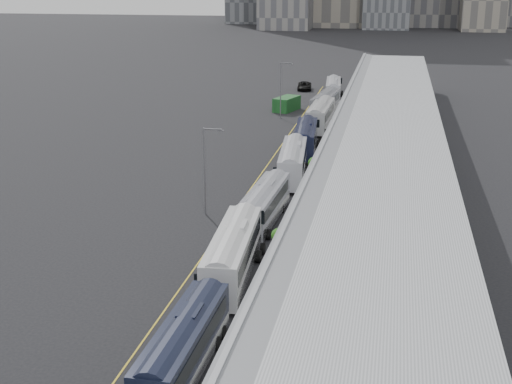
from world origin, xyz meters
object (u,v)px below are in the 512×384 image
(bus_4, at_px, (293,165))
(street_lamp_far, at_px, (282,86))
(bus_5, at_px, (306,141))
(street_lamp_near, at_px, (206,165))
(bus_1, at_px, (184,352))
(bus_2, at_px, (233,258))
(bus_3, at_px, (264,207))
(bus_7, at_px, (325,106))
(suv, at_px, (304,86))
(bus_8, at_px, (333,91))
(bus_6, at_px, (321,118))
(shipping_container, at_px, (287,104))

(bus_4, relative_size, street_lamp_far, 1.50)
(bus_5, height_order, street_lamp_near, street_lamp_near)
(bus_1, relative_size, bus_2, 0.88)
(bus_3, bearing_deg, bus_5, 91.67)
(bus_7, xyz_separation_m, suv, (-6.98, 26.83, -0.79))
(bus_7, bearing_deg, bus_4, -84.09)
(bus_1, distance_m, bus_2, 14.25)
(bus_3, distance_m, street_lamp_near, 7.05)
(bus_5, distance_m, street_lamp_far, 24.17)
(street_lamp_far, bearing_deg, bus_4, -78.85)
(bus_8, bearing_deg, bus_2, -94.62)
(bus_2, distance_m, suv, 96.01)
(bus_1, xyz_separation_m, bus_3, (-0.27, 27.61, 0.04))
(bus_1, height_order, street_lamp_near, street_lamp_near)
(bus_4, height_order, bus_6, bus_6)
(bus_5, height_order, bus_7, bus_7)
(bus_8, bearing_deg, bus_4, -94.16)
(bus_6, relative_size, bus_8, 1.05)
(bus_3, bearing_deg, shipping_container, 98.93)
(bus_4, distance_m, street_lamp_far, 36.77)
(bus_4, bearing_deg, bus_1, -95.39)
(bus_4, height_order, street_lamp_near, street_lamp_near)
(street_lamp_far, xyz_separation_m, suv, (-0.19, 30.92, -4.44))
(bus_7, distance_m, suv, 27.74)
(bus_2, bearing_deg, bus_1, -92.55)
(bus_7, relative_size, suv, 2.22)
(bus_7, bearing_deg, shipping_container, 162.13)
(bus_1, bearing_deg, bus_5, 90.67)
(bus_2, relative_size, bus_6, 0.99)
(bus_4, xyz_separation_m, shipping_container, (-7.31, 43.03, -0.48))
(bus_6, bearing_deg, shipping_container, 118.47)
(street_lamp_near, height_order, street_lamp_far, street_lamp_far)
(bus_6, distance_m, shipping_container, 16.05)
(bus_6, distance_m, street_lamp_far, 10.71)
(bus_2, bearing_deg, bus_5, 85.88)
(bus_7, bearing_deg, street_lamp_far, -143.43)
(bus_6, relative_size, bus_7, 1.05)
(bus_8, height_order, street_lamp_near, street_lamp_near)
(bus_1, bearing_deg, bus_7, 90.75)
(bus_4, xyz_separation_m, bus_7, (-0.28, 39.99, -0.04))
(bus_2, bearing_deg, bus_3, 86.24)
(street_lamp_far, bearing_deg, bus_5, -73.20)
(shipping_container, bearing_deg, suv, 106.29)
(bus_7, distance_m, shipping_container, 7.67)
(bus_6, distance_m, bus_7, 11.18)
(bus_1, distance_m, street_lamp_near, 29.77)
(bus_7, xyz_separation_m, street_lamp_near, (-6.16, -54.29, 3.41))
(bus_6, xyz_separation_m, street_lamp_far, (-7.20, 7.08, 3.55))
(shipping_container, bearing_deg, bus_7, -6.96)
(bus_2, distance_m, bus_6, 57.76)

